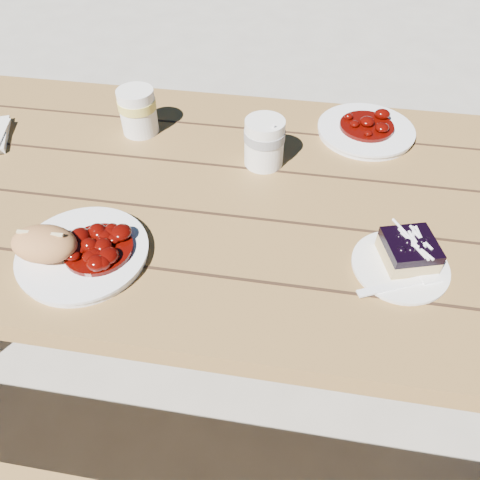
% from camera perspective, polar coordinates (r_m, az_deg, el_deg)
% --- Properties ---
extents(ground, '(60.00, 60.00, 0.00)m').
position_cam_1_polar(ground, '(1.61, -3.70, -14.51)').
color(ground, '#A5A095').
rests_on(ground, ground).
extents(picnic_table, '(2.00, 1.55, 0.75)m').
position_cam_1_polar(picnic_table, '(1.13, -5.08, 0.26)').
color(picnic_table, brown).
rests_on(picnic_table, ground).
extents(main_plate, '(0.23, 0.23, 0.02)m').
position_cam_1_polar(main_plate, '(0.91, -18.54, -1.62)').
color(main_plate, white).
rests_on(main_plate, picnic_table).
extents(goulash_stew, '(0.13, 0.13, 0.04)m').
position_cam_1_polar(goulash_stew, '(0.88, -17.09, -0.36)').
color(goulash_stew, '#470502').
rests_on(goulash_stew, main_plate).
extents(bread_roll, '(0.12, 0.08, 0.06)m').
position_cam_1_polar(bread_roll, '(0.90, -22.73, -0.44)').
color(bread_roll, '#B47945').
rests_on(bread_roll, main_plate).
extents(dessert_plate, '(0.17, 0.17, 0.01)m').
position_cam_1_polar(dessert_plate, '(0.90, 18.90, -3.10)').
color(dessert_plate, white).
rests_on(dessert_plate, picnic_table).
extents(blueberry_cake, '(0.11, 0.11, 0.05)m').
position_cam_1_polar(blueberry_cake, '(0.89, 19.90, -1.19)').
color(blueberry_cake, tan).
rests_on(blueberry_cake, dessert_plate).
extents(fork_dessert, '(0.16, 0.09, 0.00)m').
position_cam_1_polar(fork_dessert, '(0.85, 17.95, -5.40)').
color(fork_dessert, white).
rests_on(fork_dessert, dessert_plate).
extents(coffee_cup, '(0.09, 0.09, 0.11)m').
position_cam_1_polar(coffee_cup, '(1.05, 2.97, 11.77)').
color(coffee_cup, white).
rests_on(coffee_cup, picnic_table).
extents(second_plate, '(0.23, 0.23, 0.02)m').
position_cam_1_polar(second_plate, '(1.22, 15.06, 12.72)').
color(second_plate, white).
rests_on(second_plate, picnic_table).
extents(second_stew, '(0.13, 0.13, 0.04)m').
position_cam_1_polar(second_stew, '(1.20, 15.32, 13.87)').
color(second_stew, '#470502').
rests_on(second_stew, second_plate).
extents(second_cup, '(0.09, 0.09, 0.11)m').
position_cam_1_polar(second_cup, '(1.19, -12.33, 15.07)').
color(second_cup, white).
rests_on(second_cup, picnic_table).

